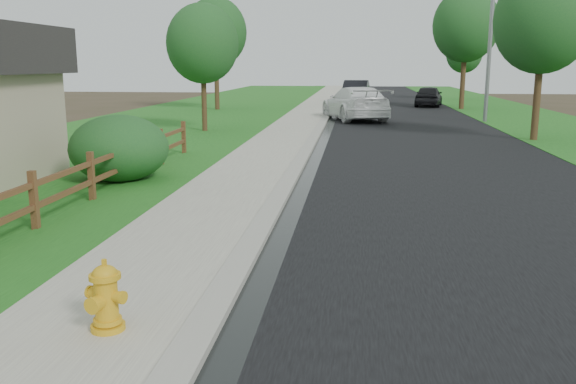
# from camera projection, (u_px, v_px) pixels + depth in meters

# --- Properties ---
(road) EXTENTS (8.00, 90.00, 0.02)m
(road) POSITION_uv_depth(u_px,v_px,m) (396.00, 111.00, 39.01)
(road) COLOR black
(road) RESTS_ON ground
(curb) EXTENTS (0.40, 90.00, 0.12)m
(curb) POSITION_uv_depth(u_px,v_px,m) (330.00, 110.00, 39.45)
(curb) COLOR #9A968C
(curb) RESTS_ON ground
(wet_gutter) EXTENTS (0.50, 90.00, 0.00)m
(wet_gutter) POSITION_uv_depth(u_px,v_px,m) (336.00, 110.00, 39.42)
(wet_gutter) COLOR black
(wet_gutter) RESTS_ON road
(sidewalk) EXTENTS (2.20, 90.00, 0.10)m
(sidewalk) POSITION_uv_depth(u_px,v_px,m) (310.00, 110.00, 39.60)
(sidewalk) COLOR gray
(sidewalk) RESTS_ON ground
(grass_strip) EXTENTS (1.60, 90.00, 0.06)m
(grass_strip) POSITION_uv_depth(u_px,v_px,m) (281.00, 110.00, 39.80)
(grass_strip) COLOR #195418
(grass_strip) RESTS_ON ground
(lawn_near) EXTENTS (9.00, 90.00, 0.04)m
(lawn_near) POSITION_uv_depth(u_px,v_px,m) (204.00, 109.00, 40.37)
(lawn_near) COLOR #195418
(lawn_near) RESTS_ON ground
(verge_far) EXTENTS (6.00, 90.00, 0.04)m
(verge_far) POSITION_uv_depth(u_px,v_px,m) (507.00, 112.00, 38.27)
(verge_far) COLOR #195418
(verge_far) RESTS_ON ground
(ranch_fence) EXTENTS (0.12, 16.92, 1.10)m
(ranch_fence) POSITION_uv_depth(u_px,v_px,m) (65.00, 185.00, 11.95)
(ranch_fence) COLOR #452A17
(ranch_fence) RESTS_ON ground
(fire_hydrant) EXTENTS (0.53, 0.43, 0.80)m
(fire_hydrant) POSITION_uv_depth(u_px,v_px,m) (106.00, 298.00, 6.55)
(fire_hydrant) COLOR gold
(fire_hydrant) RESTS_ON sidewalk
(white_suv) EXTENTS (4.13, 6.50, 1.76)m
(white_suv) POSITION_uv_depth(u_px,v_px,m) (355.00, 103.00, 32.54)
(white_suv) COLOR white
(white_suv) RESTS_ON road
(dark_car_mid) EXTENTS (2.49, 4.53, 1.46)m
(dark_car_mid) POSITION_uv_depth(u_px,v_px,m) (429.00, 96.00, 43.01)
(dark_car_mid) COLOR black
(dark_car_mid) RESTS_ON road
(dark_car_far) EXTENTS (2.27, 5.37, 1.72)m
(dark_car_far) POSITION_uv_depth(u_px,v_px,m) (356.00, 92.00, 46.78)
(dark_car_far) COLOR black
(dark_car_far) RESTS_ON road
(streetlight) EXTENTS (2.29, 0.74, 10.03)m
(streetlight) POSITION_uv_depth(u_px,v_px,m) (488.00, 8.00, 30.41)
(streetlight) COLOR gray
(streetlight) RESTS_ON ground
(shrub_d) EXTENTS (3.20, 3.20, 1.70)m
(shrub_d) POSITION_uv_depth(u_px,v_px,m) (119.00, 148.00, 15.42)
(shrub_d) COLOR #1A4A21
(shrub_d) RESTS_ON ground
(tree_near_left) EXTENTS (3.12, 3.12, 5.54)m
(tree_near_left) POSITION_uv_depth(u_px,v_px,m) (202.00, 44.00, 26.34)
(tree_near_left) COLOR #3E2F19
(tree_near_left) RESTS_ON ground
(tree_near_right) EXTENTS (3.65, 3.65, 6.58)m
(tree_near_right) POSITION_uv_depth(u_px,v_px,m) (543.00, 20.00, 22.94)
(tree_near_right) COLOR #3E2F19
(tree_near_right) RESTS_ON ground
(tree_mid_left) EXTENTS (4.01, 4.01, 7.16)m
(tree_mid_left) POSITION_uv_depth(u_px,v_px,m) (216.00, 32.00, 38.96)
(tree_mid_left) COLOR #3E2F19
(tree_mid_left) RESTS_ON ground
(tree_mid_right) EXTENTS (4.27, 4.27, 7.74)m
(tree_mid_right) POSITION_uv_depth(u_px,v_px,m) (466.00, 26.00, 39.32)
(tree_mid_right) COLOR #3E2F19
(tree_mid_right) RESTS_ON ground
(tree_far_right) EXTENTS (2.97, 2.97, 5.48)m
(tree_far_right) POSITION_uv_depth(u_px,v_px,m) (464.00, 53.00, 50.47)
(tree_far_right) COLOR #3E2F19
(tree_far_right) RESTS_ON ground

